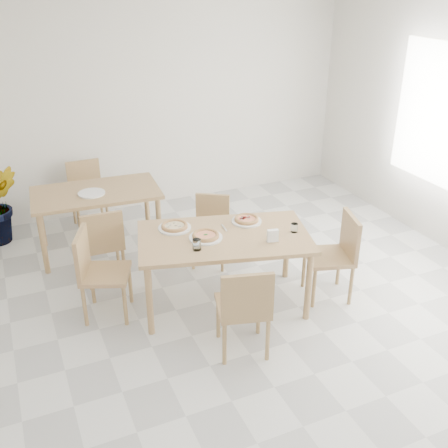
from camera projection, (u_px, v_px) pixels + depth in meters
name	position (u px, v px, depth m)	size (l,w,h in m)	color
main_table	(224.00, 243.00, 4.95)	(1.78, 1.29, 0.75)	tan
chair_south	(245.00, 306.00, 4.32)	(0.52, 0.52, 0.87)	#A27951
chair_north	(211.00, 224.00, 5.82)	(0.53, 0.53, 0.77)	#A27951
chair_west	(96.00, 268.00, 4.85)	(0.56, 0.56, 0.88)	#A27951
chair_east	(338.00, 251.00, 5.15)	(0.54, 0.54, 0.88)	#A27951
plate_margherita	(206.00, 238.00, 4.86)	(0.31, 0.31, 0.02)	white
plate_mushroom	(175.00, 228.00, 5.04)	(0.32, 0.32, 0.02)	white
plate_pepperoni	(247.00, 221.00, 5.17)	(0.30, 0.30, 0.02)	white
pizza_margherita	(206.00, 235.00, 4.85)	(0.32, 0.32, 0.03)	tan
pizza_mushroom	(175.00, 226.00, 5.03)	(0.27, 0.27, 0.03)	tan
pizza_pepperoni	(247.00, 219.00, 5.16)	(0.27, 0.27, 0.03)	tan
tumbler_a	(197.00, 245.00, 4.65)	(0.08, 0.08, 0.10)	white
tumbler_b	(294.00, 228.00, 4.96)	(0.07, 0.07, 0.09)	white
napkin_holder	(273.00, 236.00, 4.77)	(0.12, 0.08, 0.13)	silver
fork_a	(224.00, 228.00, 5.05)	(0.01, 0.16, 0.01)	silver
fork_b	(270.00, 235.00, 4.92)	(0.02, 0.19, 0.01)	silver
second_table	(96.00, 198.00, 5.94)	(1.46, 0.90, 0.75)	#A27951
chair_back_s	(103.00, 241.00, 5.38)	(0.43, 0.43, 0.84)	#A27951
chair_back_n	(87.00, 189.00, 6.64)	(0.42, 0.42, 0.84)	#A27951
plate_empty	(92.00, 193.00, 5.82)	(0.30, 0.30, 0.02)	white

